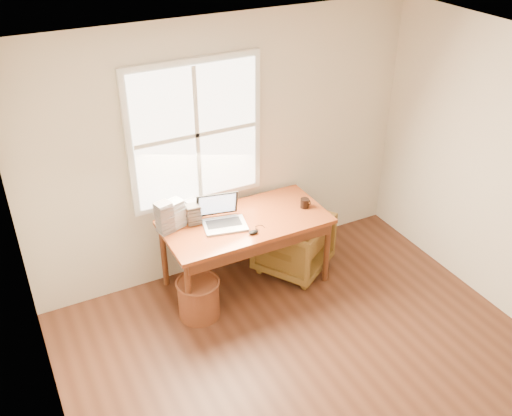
{
  "coord_description": "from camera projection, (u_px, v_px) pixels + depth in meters",
  "views": [
    {
      "loc": [
        -2.02,
        -2.38,
        3.69
      ],
      "look_at": [
        0.04,
        1.65,
        0.96
      ],
      "focal_mm": 40.0,
      "sensor_mm": 36.0,
      "label": 1
    }
  ],
  "objects": [
    {
      "name": "room_shell",
      "position": [
        346.0,
        264.0,
        3.94
      ],
      "size": [
        4.04,
        4.54,
        2.64
      ],
      "color": "#4B281A",
      "rests_on": "ground"
    },
    {
      "name": "desk",
      "position": [
        245.0,
        222.0,
        5.5
      ],
      "size": [
        1.6,
        0.8,
        0.04
      ],
      "primitive_type": "cube",
      "color": "brown",
      "rests_on": "room_shell"
    },
    {
      "name": "armchair",
      "position": [
        293.0,
        243.0,
        5.93
      ],
      "size": [
        0.94,
        0.94,
        0.63
      ],
      "primitive_type": "imported",
      "rotation": [
        0.0,
        0.0,
        3.71
      ],
      "color": "brown",
      "rests_on": "room_shell"
    },
    {
      "name": "wicker_stool",
      "position": [
        199.0,
        299.0,
        5.35
      ],
      "size": [
        0.49,
        0.49,
        0.39
      ],
      "primitive_type": "cylinder",
      "rotation": [
        0.0,
        0.0,
        0.31
      ],
      "color": "brown",
      "rests_on": "room_shell"
    },
    {
      "name": "laptop",
      "position": [
        225.0,
        213.0,
        5.31
      ],
      "size": [
        0.49,
        0.51,
        0.31
      ],
      "primitive_type": null,
      "rotation": [
        0.0,
        0.0,
        -0.21
      ],
      "color": "#B1B4B8",
      "rests_on": "desk"
    },
    {
      "name": "mouse",
      "position": [
        253.0,
        232.0,
        5.28
      ],
      "size": [
        0.1,
        0.06,
        0.03
      ],
      "primitive_type": "ellipsoid",
      "rotation": [
        0.0,
        0.0,
        0.02
      ],
      "color": "black",
      "rests_on": "desk"
    },
    {
      "name": "coffee_mug",
      "position": [
        305.0,
        203.0,
        5.67
      ],
      "size": [
        0.11,
        0.11,
        0.1
      ],
      "primitive_type": "cylinder",
      "rotation": [
        0.0,
        0.0,
        0.31
      ],
      "color": "black",
      "rests_on": "desk"
    },
    {
      "name": "cd_stack_a",
      "position": [
        176.0,
        213.0,
        5.33
      ],
      "size": [
        0.18,
        0.17,
        0.28
      ],
      "primitive_type": "cube",
      "rotation": [
        0.0,
        0.0,
        0.38
      ],
      "color": "silver",
      "rests_on": "desk"
    },
    {
      "name": "cd_stack_b",
      "position": [
        194.0,
        214.0,
        5.39
      ],
      "size": [
        0.14,
        0.12,
        0.2
      ],
      "primitive_type": "cube",
      "rotation": [
        0.0,
        0.0,
        -0.09
      ],
      "color": "#27262B",
      "rests_on": "desk"
    },
    {
      "name": "cd_stack_c",
      "position": [
        164.0,
        217.0,
        5.24
      ],
      "size": [
        0.16,
        0.15,
        0.31
      ],
      "primitive_type": "cube",
      "rotation": [
        0.0,
        0.0,
        0.23
      ],
      "color": "#A4A4B1",
      "rests_on": "desk"
    },
    {
      "name": "cd_stack_d",
      "position": [
        193.0,
        208.0,
        5.51
      ],
      "size": [
        0.17,
        0.16,
        0.18
      ],
      "primitive_type": "cube",
      "rotation": [
        0.0,
        0.0,
        0.22
      ],
      "color": "#B6B9C2",
      "rests_on": "desk"
    }
  ]
}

